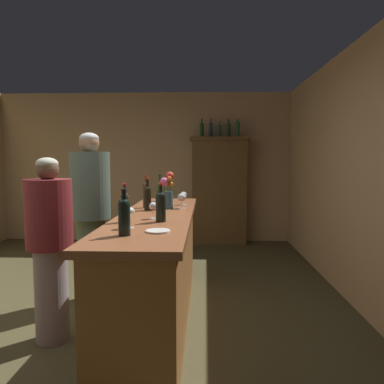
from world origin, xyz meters
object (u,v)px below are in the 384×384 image
object	(u,v)px
cheese_plate	(158,231)
display_bottle_midright	(229,129)
wine_bottle_merlot	(125,205)
wine_bottle_syrah	(160,190)
display_cabinet	(219,189)
patron_redhead	(91,210)
patron_by_cabinet	(50,243)
wine_glass_mid	(129,212)
display_bottle_left	(202,129)
display_bottle_midleft	(211,129)
wine_bottle_malbec	(146,193)
wine_bottle_chardonnay	(148,196)
wine_bottle_pinot	(161,205)
display_bottle_right	(238,128)
wine_glass_spare	(183,196)
wine_glass_front	(182,198)
wine_glass_rear	(153,207)
wine_bottle_riesling	(124,215)
display_bottle_center	(219,130)
flower_arrangement	(167,190)
bar_counter	(156,268)

from	to	relation	value
cheese_plate	display_bottle_midright	distance (m)	4.09
wine_bottle_merlot	wine_bottle_syrah	distance (m)	1.42
display_cabinet	patron_redhead	world-z (taller)	display_cabinet
display_bottle_midright	patron_by_cabinet	distance (m)	4.02
patron_redhead	wine_glass_mid	bearing A→B (deg)	-17.68
display_bottle_left	display_bottle_midleft	world-z (taller)	display_bottle_midleft
display_cabinet	wine_bottle_malbec	xyz separation A→B (m)	(-0.83, -2.69, 0.17)
wine_bottle_malbec	wine_bottle_syrah	xyz separation A→B (m)	(0.07, 0.58, -0.01)
wine_bottle_merlot	wine_bottle_syrah	xyz separation A→B (m)	(0.09, 1.42, -0.00)
wine_bottle_chardonnay	display_bottle_midright	world-z (taller)	display_bottle_midright
wine_bottle_malbec	display_bottle_midright	xyz separation A→B (m)	(0.98, 2.69, 0.85)
wine_bottle_pinot	wine_bottle_merlot	xyz separation A→B (m)	(-0.27, -0.03, -0.00)
wine_glass_mid	display_bottle_right	world-z (taller)	display_bottle_right
wine_bottle_chardonnay	wine_glass_spare	distance (m)	0.54
wine_bottle_chardonnay	patron_by_cabinet	size ratio (longest dim) A/B	0.21
wine_bottle_pinot	wine_glass_front	bearing A→B (deg)	81.77
patron_redhead	wine_glass_spare	bearing A→B (deg)	55.58
wine_bottle_chardonnay	wine_glass_rear	xyz separation A→B (m)	(0.12, -0.50, -0.04)
wine_bottle_riesling	patron_redhead	size ratio (longest dim) A/B	0.17
wine_glass_rear	display_bottle_center	bearing A→B (deg)	79.13
display_bottle_right	display_bottle_left	bearing A→B (deg)	-180.00
wine_bottle_syrah	display_bottle_left	distance (m)	2.33
display_cabinet	display_bottle_center	distance (m)	1.00
wine_glass_spare	cheese_plate	xyz separation A→B (m)	(-0.08, -1.48, -0.09)
wine_bottle_riesling	flower_arrangement	bearing A→B (deg)	83.48
wine_bottle_riesling	wine_glass_rear	bearing A→B (deg)	82.29
wine_bottle_chardonnay	wine_bottle_riesling	world-z (taller)	wine_bottle_chardonnay
cheese_plate	display_cabinet	bearing A→B (deg)	82.01
flower_arrangement	display_bottle_center	size ratio (longest dim) A/B	1.30
bar_counter	wine_glass_mid	bearing A→B (deg)	-98.60
wine_glass_mid	display_bottle_center	xyz separation A→B (m)	(0.76, 3.78, 0.86)
wine_bottle_syrah	wine_glass_front	distance (m)	0.69
wine_glass_front	patron_by_cabinet	bearing A→B (deg)	-142.95
wine_bottle_malbec	display_bottle_right	bearing A→B (deg)	67.22
display_cabinet	wine_bottle_chardonnay	xyz separation A→B (m)	(-0.78, -2.87, 0.16)
display_cabinet	wine_glass_mid	bearing A→B (deg)	-101.48
flower_arrangement	display_bottle_left	xyz separation A→B (m)	(0.30, 2.77, 0.81)
wine_bottle_syrah	bar_counter	bearing A→B (deg)	-84.99
wine_glass_mid	patron_by_cabinet	distance (m)	0.81
wine_bottle_chardonnay	wine_glass_spare	xyz separation A→B (m)	(0.31, 0.43, -0.03)
cheese_plate	wine_bottle_merlot	bearing A→B (deg)	128.93
patron_redhead	wine_bottle_malbec	bearing A→B (deg)	37.98
display_cabinet	wine_bottle_merlot	distance (m)	3.64
wine_bottle_pinot	wine_bottle_riesling	world-z (taller)	wine_bottle_pinot
cheese_plate	display_bottle_center	bearing A→B (deg)	82.17
wine_glass_rear	display_bottle_midleft	world-z (taller)	display_bottle_midleft
wine_bottle_riesling	wine_bottle_chardonnay	bearing A→B (deg)	91.74
bar_counter	display_cabinet	bearing A→B (deg)	77.93
display_bottle_midleft	wine_bottle_merlot	bearing A→B (deg)	-101.19
wine_bottle_pinot	display_bottle_midleft	world-z (taller)	display_bottle_midleft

